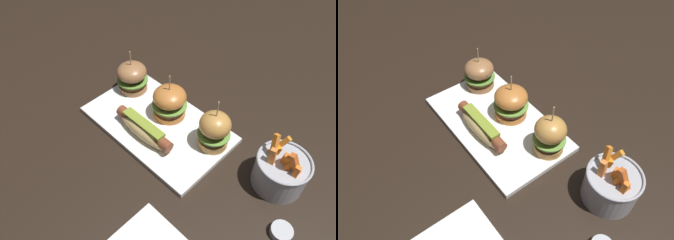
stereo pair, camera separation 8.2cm
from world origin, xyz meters
The scene contains 8 objects.
ground_plane centered at (0.00, 0.00, 0.00)m, with size 3.00×3.00×0.00m, color black.
platter_main centered at (0.00, 0.00, 0.01)m, with size 0.39×0.23×0.01m, color white.
hot_dog centered at (0.01, -0.05, 0.04)m, with size 0.18×0.05×0.05m.
slider_left centered at (-0.15, 0.04, 0.06)m, with size 0.09×0.09×0.13m.
slider_center centered at (0.00, 0.05, 0.06)m, with size 0.09×0.09×0.13m.
slider_right centered at (0.15, 0.05, 0.07)m, with size 0.08×0.08×0.15m.
fries_bucket centered at (0.32, 0.07, 0.05)m, with size 0.12×0.12×0.14m.
sauce_ramekin centered at (0.40, -0.03, 0.01)m, with size 0.05×0.05×0.02m.
Camera 1 is at (0.43, -0.39, 0.66)m, focal length 34.72 mm.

